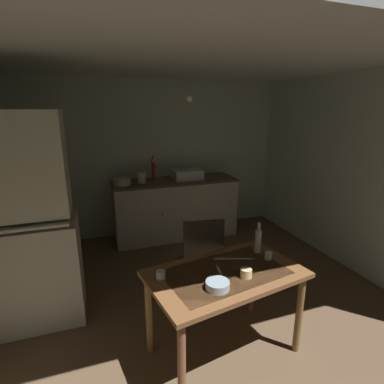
{
  "coord_description": "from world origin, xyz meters",
  "views": [
    {
      "loc": [
        -0.99,
        -2.93,
        1.97
      ],
      "look_at": [
        0.02,
        -0.02,
        1.11
      ],
      "focal_mm": 27.86,
      "sensor_mm": 36.0,
      "label": 1
    }
  ],
  "objects_px": {
    "dining_table": "(225,283)",
    "glass_bottle": "(258,240)",
    "hutch_cabinet": "(26,229)",
    "chair_far_side": "(201,262)",
    "mug_tall": "(161,275)",
    "serving_bowl_wide": "(218,285)",
    "mixing_bowl_counter": "(122,182)",
    "sink_basin": "(187,174)",
    "hand_pump": "(154,170)"
  },
  "relations": [
    {
      "from": "dining_table",
      "to": "glass_bottle",
      "type": "relative_size",
      "value": 4.65
    },
    {
      "from": "hutch_cabinet",
      "to": "chair_far_side",
      "type": "bearing_deg",
      "value": -14.66
    },
    {
      "from": "mug_tall",
      "to": "dining_table",
      "type": "bearing_deg",
      "value": -8.76
    },
    {
      "from": "chair_far_side",
      "to": "serving_bowl_wide",
      "type": "height_order",
      "value": "chair_far_side"
    },
    {
      "from": "mixing_bowl_counter",
      "to": "glass_bottle",
      "type": "relative_size",
      "value": 0.9
    },
    {
      "from": "mug_tall",
      "to": "glass_bottle",
      "type": "height_order",
      "value": "glass_bottle"
    },
    {
      "from": "sink_basin",
      "to": "hand_pump",
      "type": "relative_size",
      "value": 1.13
    },
    {
      "from": "serving_bowl_wide",
      "to": "mixing_bowl_counter",
      "type": "bearing_deg",
      "value": 98.14
    },
    {
      "from": "dining_table",
      "to": "glass_bottle",
      "type": "bearing_deg",
      "value": 27.6
    },
    {
      "from": "sink_basin",
      "to": "serving_bowl_wide",
      "type": "bearing_deg",
      "value": -103.63
    },
    {
      "from": "chair_far_side",
      "to": "mug_tall",
      "type": "xyz_separation_m",
      "value": [
        -0.52,
        -0.5,
        0.25
      ]
    },
    {
      "from": "sink_basin",
      "to": "chair_far_side",
      "type": "height_order",
      "value": "sink_basin"
    },
    {
      "from": "sink_basin",
      "to": "mixing_bowl_counter",
      "type": "distance_m",
      "value": 1.01
    },
    {
      "from": "sink_basin",
      "to": "glass_bottle",
      "type": "relative_size",
      "value": 1.57
    },
    {
      "from": "mixing_bowl_counter",
      "to": "hand_pump",
      "type": "bearing_deg",
      "value": 11.09
    },
    {
      "from": "hutch_cabinet",
      "to": "hand_pump",
      "type": "bearing_deg",
      "value": 45.13
    },
    {
      "from": "hand_pump",
      "to": "glass_bottle",
      "type": "xyz_separation_m",
      "value": [
        0.45,
        -2.27,
        -0.23
      ]
    },
    {
      "from": "hutch_cabinet",
      "to": "mixing_bowl_counter",
      "type": "xyz_separation_m",
      "value": [
        1.01,
        1.41,
        0.04
      ]
    },
    {
      "from": "serving_bowl_wide",
      "to": "sink_basin",
      "type": "bearing_deg",
      "value": 76.37
    },
    {
      "from": "sink_basin",
      "to": "mug_tall",
      "type": "bearing_deg",
      "value": -112.64
    },
    {
      "from": "dining_table",
      "to": "mug_tall",
      "type": "relative_size",
      "value": 18.49
    },
    {
      "from": "dining_table",
      "to": "serving_bowl_wide",
      "type": "height_order",
      "value": "serving_bowl_wide"
    },
    {
      "from": "serving_bowl_wide",
      "to": "glass_bottle",
      "type": "height_order",
      "value": "glass_bottle"
    },
    {
      "from": "sink_basin",
      "to": "mug_tall",
      "type": "relative_size",
      "value": 6.24
    },
    {
      "from": "chair_far_side",
      "to": "mixing_bowl_counter",
      "type": "bearing_deg",
      "value": 106.47
    },
    {
      "from": "sink_basin",
      "to": "glass_bottle",
      "type": "distance_m",
      "value": 2.23
    },
    {
      "from": "mug_tall",
      "to": "glass_bottle",
      "type": "xyz_separation_m",
      "value": [
        0.92,
        0.14,
        0.08
      ]
    },
    {
      "from": "dining_table",
      "to": "mug_tall",
      "type": "xyz_separation_m",
      "value": [
        -0.5,
        0.08,
        0.13
      ]
    },
    {
      "from": "sink_basin",
      "to": "mixing_bowl_counter",
      "type": "height_order",
      "value": "sink_basin"
    },
    {
      "from": "hand_pump",
      "to": "dining_table",
      "type": "height_order",
      "value": "hand_pump"
    },
    {
      "from": "chair_far_side",
      "to": "serving_bowl_wide",
      "type": "relative_size",
      "value": 5.83
    },
    {
      "from": "hutch_cabinet",
      "to": "serving_bowl_wide",
      "type": "height_order",
      "value": "hutch_cabinet"
    },
    {
      "from": "mug_tall",
      "to": "serving_bowl_wide",
      "type": "bearing_deg",
      "value": -36.67
    },
    {
      "from": "mixing_bowl_counter",
      "to": "chair_far_side",
      "type": "bearing_deg",
      "value": -73.53
    },
    {
      "from": "hand_pump",
      "to": "mixing_bowl_counter",
      "type": "relative_size",
      "value": 1.54
    },
    {
      "from": "serving_bowl_wide",
      "to": "hutch_cabinet",
      "type": "bearing_deg",
      "value": 139.74
    },
    {
      "from": "dining_table",
      "to": "mixing_bowl_counter",
      "type": "bearing_deg",
      "value": 102.21
    },
    {
      "from": "chair_far_side",
      "to": "mug_tall",
      "type": "height_order",
      "value": "chair_far_side"
    },
    {
      "from": "sink_basin",
      "to": "mug_tall",
      "type": "height_order",
      "value": "sink_basin"
    },
    {
      "from": "hutch_cabinet",
      "to": "mixing_bowl_counter",
      "type": "bearing_deg",
      "value": 54.33
    },
    {
      "from": "hand_pump",
      "to": "mixing_bowl_counter",
      "type": "distance_m",
      "value": 0.51
    },
    {
      "from": "sink_basin",
      "to": "hand_pump",
      "type": "height_order",
      "value": "hand_pump"
    },
    {
      "from": "glass_bottle",
      "to": "mixing_bowl_counter",
      "type": "bearing_deg",
      "value": 113.24
    },
    {
      "from": "hand_pump",
      "to": "glass_bottle",
      "type": "bearing_deg",
      "value": -78.83
    },
    {
      "from": "hutch_cabinet",
      "to": "mug_tall",
      "type": "bearing_deg",
      "value": -41.4
    },
    {
      "from": "mixing_bowl_counter",
      "to": "dining_table",
      "type": "height_order",
      "value": "mixing_bowl_counter"
    },
    {
      "from": "dining_table",
      "to": "hutch_cabinet",
      "type": "bearing_deg",
      "value": 147.21
    },
    {
      "from": "hutch_cabinet",
      "to": "sink_basin",
      "type": "relative_size",
      "value": 4.48
    },
    {
      "from": "hutch_cabinet",
      "to": "serving_bowl_wide",
      "type": "relative_size",
      "value": 11.49
    },
    {
      "from": "sink_basin",
      "to": "mixing_bowl_counter",
      "type": "relative_size",
      "value": 1.74
    }
  ]
}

